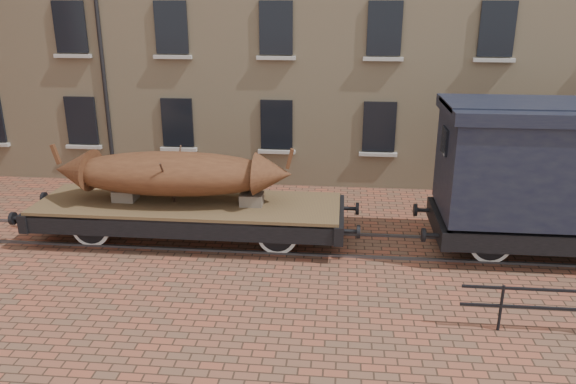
{
  "coord_description": "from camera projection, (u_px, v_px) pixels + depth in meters",
  "views": [
    {
      "loc": [
        -0.25,
        -13.92,
        6.31
      ],
      "look_at": [
        -1.67,
        0.5,
        1.3
      ],
      "focal_mm": 35.0,
      "sensor_mm": 36.0,
      "label": 1
    }
  ],
  "objects": [
    {
      "name": "iron_boat",
      "position": [
        172.0,
        173.0,
        14.95
      ],
      "size": [
        6.52,
        1.92,
        1.56
      ],
      "color": "brown",
      "rests_on": "flatcar_wagon"
    },
    {
      "name": "flatcar_wagon",
      "position": [
        189.0,
        210.0,
        15.25
      ],
      "size": [
        9.24,
        2.51,
        1.39
      ],
      "color": "#503927",
      "rests_on": "ground"
    },
    {
      "name": "ground",
      "position": [
        348.0,
        245.0,
        15.13
      ],
      "size": [
        90.0,
        90.0,
        0.0
      ],
      "primitive_type": "plane",
      "color": "brown"
    },
    {
      "name": "rail_track",
      "position": [
        348.0,
        244.0,
        15.12
      ],
      "size": [
        30.0,
        1.52,
        0.06
      ],
      "color": "#59595E",
      "rests_on": "ground"
    }
  ]
}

